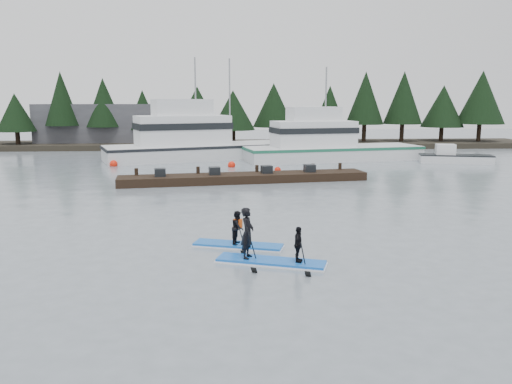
{
  "coord_description": "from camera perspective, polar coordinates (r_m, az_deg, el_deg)",
  "views": [
    {
      "loc": [
        -1.5,
        -16.79,
        5.23
      ],
      "look_at": [
        0.0,
        6.0,
        1.1
      ],
      "focal_mm": 35.0,
      "sensor_mm": 36.0,
      "label": 1
    }
  ],
  "objects": [
    {
      "name": "ground",
      "position": [
        17.65,
        1.29,
        -6.99
      ],
      "size": [
        160.0,
        160.0,
        0.0
      ],
      "primitive_type": "plane",
      "color": "slate",
      "rests_on": "ground"
    },
    {
      "name": "paddleboard_solo",
      "position": [
        18.28,
        -2.07,
        -5.01
      ],
      "size": [
        3.34,
        1.71,
        1.81
      ],
      "rotation": [
        0.0,
        0.0,
        -0.3
      ],
      "color": "blue",
      "rests_on": "ground"
    },
    {
      "name": "buoy_c",
      "position": [
        47.3,
        15.21,
        3.54
      ],
      "size": [
        0.55,
        0.55,
        0.55
      ],
      "primitive_type": "sphere",
      "color": "red",
      "rests_on": "ground"
    },
    {
      "name": "buoy_a",
      "position": [
        42.89,
        -15.95,
        2.85
      ],
      "size": [
        0.64,
        0.64,
        0.64
      ],
      "primitive_type": "sphere",
      "color": "red",
      "rests_on": "ground"
    },
    {
      "name": "treeline",
      "position": [
        59.04,
        -2.31,
        5.16
      ],
      "size": [
        60.0,
        4.0,
        8.0
      ],
      "primitive_type": null,
      "color": "black",
      "rests_on": "ground"
    },
    {
      "name": "waterfront_building",
      "position": [
        62.12,
        -15.5,
        7.36
      ],
      "size": [
        18.0,
        6.0,
        5.0
      ],
      "primitive_type": "cube",
      "color": "#4C4C51",
      "rests_on": "ground"
    },
    {
      "name": "fishing_boat_large",
      "position": [
        47.02,
        -6.39,
        4.77
      ],
      "size": [
        19.11,
        10.94,
        10.33
      ],
      "rotation": [
        0.0,
        0.0,
        0.34
      ],
      "color": "silver",
      "rests_on": "ground"
    },
    {
      "name": "skiff",
      "position": [
        47.01,
        21.85,
        3.55
      ],
      "size": [
        6.26,
        3.31,
        0.7
      ],
      "primitive_type": "cube",
      "rotation": [
        0.0,
        0.0,
        -0.26
      ],
      "color": "silver",
      "rests_on": "ground"
    },
    {
      "name": "paddleboard_duo",
      "position": [
        16.42,
        1.28,
        -6.18
      ],
      "size": [
        3.65,
        1.95,
        2.31
      ],
      "rotation": [
        0.0,
        0.0,
        -0.33
      ],
      "color": "blue",
      "rests_on": "ground"
    },
    {
      "name": "fishing_boat_medium",
      "position": [
        46.12,
        8.21,
        4.48
      ],
      "size": [
        16.62,
        7.53,
        9.34
      ],
      "rotation": [
        0.0,
        0.0,
        0.19
      ],
      "color": "silver",
      "rests_on": "ground"
    },
    {
      "name": "far_shore",
      "position": [
        59.01,
        -2.31,
        5.45
      ],
      "size": [
        70.0,
        8.0,
        0.6
      ],
      "primitive_type": "cube",
      "color": "#2D281E",
      "rests_on": "ground"
    },
    {
      "name": "buoy_d",
      "position": [
        37.98,
        2.49,
        2.32
      ],
      "size": [
        0.49,
        0.49,
        0.49
      ],
      "primitive_type": "sphere",
      "color": "red",
      "rests_on": "ground"
    },
    {
      "name": "buoy_b",
      "position": [
        40.76,
        -2.81,
        2.86
      ],
      "size": [
        0.61,
        0.61,
        0.61
      ],
      "primitive_type": "sphere",
      "color": "red",
      "rests_on": "ground"
    },
    {
      "name": "floating_dock",
      "position": [
        33.08,
        -1.31,
        1.63
      ],
      "size": [
        16.58,
        4.47,
        0.55
      ],
      "primitive_type": "cube",
      "rotation": [
        0.0,
        0.0,
        0.14
      ],
      "color": "black",
      "rests_on": "ground"
    }
  ]
}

